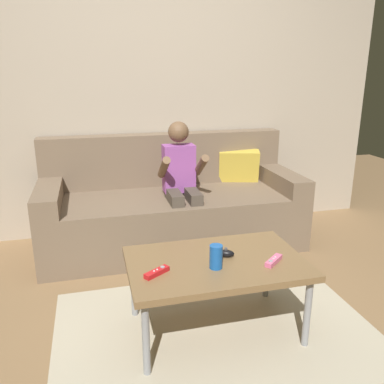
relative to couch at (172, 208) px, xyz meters
name	(u,v)px	position (x,y,z in m)	size (l,w,h in m)	color
ground_plane	(212,347)	(-0.07, -1.35, -0.30)	(8.09, 8.09, 0.00)	olive
wall_back	(153,85)	(-0.07, 0.39, 0.95)	(4.05, 0.05, 2.50)	#B2A38E
couch	(172,208)	(0.00, 0.00, 0.00)	(2.03, 0.80, 0.87)	#75604C
person_seated_on_couch	(182,181)	(0.04, -0.19, 0.27)	(0.34, 0.41, 1.01)	#4C4238
coffee_table	(216,267)	(-0.02, -1.21, 0.08)	(0.92, 0.59, 0.42)	brown
area_rug	(215,328)	(-0.02, -1.21, -0.30)	(1.73, 1.15, 0.01)	#BCB299
game_remote_red_near_edge	(157,272)	(-0.34, -1.28, 0.13)	(0.14, 0.11, 0.03)	red
nunchuk_black	(226,253)	(0.05, -1.18, 0.14)	(0.10, 0.08, 0.05)	black
game_remote_pink_far_corner	(274,261)	(0.26, -1.31, 0.13)	(0.13, 0.12, 0.03)	pink
soda_can	(216,257)	(-0.04, -1.29, 0.18)	(0.07, 0.07, 0.12)	#1959B2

